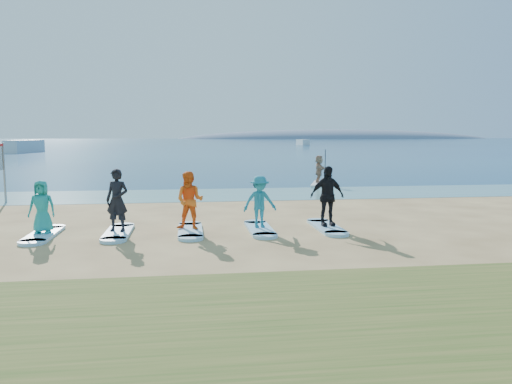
{
  "coord_description": "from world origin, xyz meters",
  "views": [
    {
      "loc": [
        -2.17,
        -13.02,
        2.87
      ],
      "look_at": [
        -0.09,
        2.0,
        1.1
      ],
      "focal_mm": 35.0,
      "sensor_mm": 36.0,
      "label": 1
    }
  ],
  "objects": [
    {
      "name": "ground",
      "position": [
        0.0,
        0.0,
        0.0
      ],
      "size": [
        600.0,
        600.0,
        0.0
      ],
      "primitive_type": "plane",
      "color": "tan",
      "rests_on": "ground"
    },
    {
      "name": "shallow_water",
      "position": [
        0.0,
        10.5,
        0.01
      ],
      "size": [
        600.0,
        600.0,
        0.0
      ],
      "primitive_type": "plane",
      "color": "teal",
      "rests_on": "ground"
    },
    {
      "name": "ocean",
      "position": [
        0.0,
        160.0,
        0.01
      ],
      "size": [
        600.0,
        600.0,
        0.0
      ],
      "primitive_type": "plane",
      "color": "navy",
      "rests_on": "ground"
    },
    {
      "name": "island_ridge",
      "position": [
        95.0,
        300.0,
        0.0
      ],
      "size": [
        220.0,
        56.0,
        18.0
      ],
      "primitive_type": "ellipsoid",
      "color": "slate",
      "rests_on": "ground"
    },
    {
      "name": "paddleboard",
      "position": [
        5.21,
        14.28,
        0.06
      ],
      "size": [
        1.64,
        3.06,
        0.12
      ],
      "primitive_type": "cube",
      "rotation": [
        0.0,
        0.0,
        -0.33
      ],
      "color": "silver",
      "rests_on": "ground"
    },
    {
      "name": "paddleboarder",
      "position": [
        5.21,
        14.28,
        0.9
      ],
      "size": [
        0.5,
        1.46,
        1.56
      ],
      "primitive_type": "imported",
      "rotation": [
        0.0,
        0.0,
        1.54
      ],
      "color": "tan",
      "rests_on": "paddleboard"
    },
    {
      "name": "boat_offshore_a",
      "position": [
        -27.22,
        69.18,
        0.0
      ],
      "size": [
        3.8,
        8.97,
        1.93
      ],
      "primitive_type": "cube",
      "rotation": [
        0.0,
        0.0,
        -0.19
      ],
      "color": "silver",
      "rests_on": "ground"
    },
    {
      "name": "boat_offshore_b",
      "position": [
        28.1,
        115.75,
        0.0
      ],
      "size": [
        2.43,
        5.88,
        1.45
      ],
      "primitive_type": "cube",
      "rotation": [
        0.0,
        0.0,
        0.09
      ],
      "color": "silver",
      "rests_on": "ground"
    },
    {
      "name": "surfboard_0",
      "position": [
        -6.23,
        1.51,
        0.04
      ],
      "size": [
        0.7,
        2.2,
        0.09
      ],
      "primitive_type": "cube",
      "color": "#9ED5F5",
      "rests_on": "ground"
    },
    {
      "name": "student_0",
      "position": [
        -6.23,
        1.51,
        0.84
      ],
      "size": [
        0.75,
        0.51,
        1.49
      ],
      "primitive_type": "imported",
      "rotation": [
        0.0,
        0.0,
        -0.05
      ],
      "color": "teal",
      "rests_on": "surfboard_0"
    },
    {
      "name": "surfboard_1",
      "position": [
        -4.16,
        1.51,
        0.04
      ],
      "size": [
        0.7,
        2.2,
        0.09
      ],
      "primitive_type": "cube",
      "color": "#9ED5F5",
      "rests_on": "ground"
    },
    {
      "name": "student_1",
      "position": [
        -4.16,
        1.51,
        0.99
      ],
      "size": [
        0.76,
        0.62,
        1.79
      ],
      "primitive_type": "imported",
      "rotation": [
        0.0,
        0.0,
        -0.33
      ],
      "color": "black",
      "rests_on": "surfboard_1"
    },
    {
      "name": "surfboard_2",
      "position": [
        -2.1,
        1.51,
        0.04
      ],
      "size": [
        0.7,
        2.2,
        0.09
      ],
      "primitive_type": "cube",
      "color": "#9ED5F5",
      "rests_on": "ground"
    },
    {
      "name": "student_2",
      "position": [
        -2.1,
        1.51,
        0.94
      ],
      "size": [
        0.97,
        0.85,
        1.7
      ],
      "primitive_type": "imported",
      "rotation": [
        0.0,
        0.0,
        -0.29
      ],
      "color": "orange",
      "rests_on": "surfboard_2"
    },
    {
      "name": "surfboard_3",
      "position": [
        -0.04,
        1.51,
        0.04
      ],
      "size": [
        0.7,
        2.2,
        0.09
      ],
      "primitive_type": "cube",
      "color": "#9ED5F5",
      "rests_on": "ground"
    },
    {
      "name": "student_3",
      "position": [
        -0.04,
        1.51,
        0.87
      ],
      "size": [
        1.07,
        0.7,
        1.55
      ],
      "primitive_type": "imported",
      "rotation": [
        0.0,
        0.0,
        0.13
      ],
      "color": "teal",
      "rests_on": "surfboard_3"
    },
    {
      "name": "surfboard_4",
      "position": [
        2.02,
        1.51,
        0.04
      ],
      "size": [
        0.7,
        2.2,
        0.09
      ],
      "primitive_type": "cube",
      "color": "#9ED5F5",
      "rests_on": "ground"
    },
    {
      "name": "student_4",
      "position": [
        2.02,
        1.51,
        1.0
      ],
      "size": [
        1.12,
        0.58,
        1.82
      ],
      "primitive_type": "imported",
      "rotation": [
        0.0,
        0.0,
        0.13
      ],
      "color": "black",
      "rests_on": "surfboard_4"
    }
  ]
}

